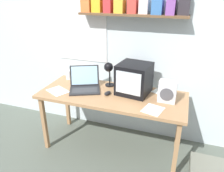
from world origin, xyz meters
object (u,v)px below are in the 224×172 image
object	(u,v)px
crt_monitor	(134,79)
open_notebook	(153,110)
desk_lamp	(109,70)
loose_paper_near_laptop	(164,93)
computer_mouse	(108,93)
floor_cushion	(210,172)
space_heater	(167,92)
printed_handout	(58,91)
laptop	(85,84)
juice_glass	(69,75)
corner_desk	(112,99)

from	to	relation	value
crt_monitor	open_notebook	xyz separation A→B (m)	(0.28, -0.32, -0.17)
desk_lamp	loose_paper_near_laptop	distance (m)	0.69
computer_mouse	floor_cushion	world-z (taller)	computer_mouse
crt_monitor	computer_mouse	xyz separation A→B (m)	(-0.27, -0.15, -0.16)
space_heater	open_notebook	distance (m)	0.27
printed_handout	loose_paper_near_laptop	world-z (taller)	same
crt_monitor	floor_cushion	size ratio (longest dim) A/B	0.95
laptop	juice_glass	world-z (taller)	laptop
corner_desk	floor_cushion	distance (m)	1.31
printed_handout	open_notebook	bearing A→B (deg)	-3.55
laptop	juice_glass	distance (m)	0.39
computer_mouse	loose_paper_near_laptop	distance (m)	0.65
desk_lamp	space_heater	distance (m)	0.73
printed_handout	computer_mouse	bearing A→B (deg)	10.50
crt_monitor	floor_cushion	bearing A→B (deg)	-6.36
open_notebook	loose_paper_near_laptop	bearing A→B (deg)	82.73
space_heater	juice_glass	bearing A→B (deg)	172.11
crt_monitor	floor_cushion	xyz separation A→B (m)	(0.93, -0.24, -0.86)
corner_desk	loose_paper_near_laptop	size ratio (longest dim) A/B	5.68
open_notebook	computer_mouse	bearing A→B (deg)	161.90
desk_lamp	juice_glass	size ratio (longest dim) A/B	2.59
crt_monitor	laptop	size ratio (longest dim) A/B	0.87
corner_desk	floor_cushion	bearing A→B (deg)	-5.84
desk_lamp	loose_paper_near_laptop	xyz separation A→B (m)	(0.65, 0.05, -0.23)
laptop	printed_handout	size ratio (longest dim) A/B	1.48
printed_handout	desk_lamp	bearing A→B (deg)	29.43
open_notebook	printed_handout	size ratio (longest dim) A/B	0.80
corner_desk	computer_mouse	world-z (taller)	computer_mouse
printed_handout	floor_cushion	bearing A→B (deg)	0.57
open_notebook	floor_cushion	bearing A→B (deg)	7.70
crt_monitor	computer_mouse	distance (m)	0.34
laptop	space_heater	world-z (taller)	laptop
open_notebook	floor_cushion	size ratio (longest dim) A/B	0.59
crt_monitor	printed_handout	size ratio (longest dim) A/B	1.28
crt_monitor	open_notebook	distance (m)	0.46
computer_mouse	floor_cushion	bearing A→B (deg)	-4.34
crt_monitor	loose_paper_near_laptop	bearing A→B (deg)	24.23
crt_monitor	floor_cushion	distance (m)	1.29
corner_desk	desk_lamp	world-z (taller)	desk_lamp
crt_monitor	juice_glass	world-z (taller)	crt_monitor
crt_monitor	loose_paper_near_laptop	xyz separation A→B (m)	(0.33, 0.10, -0.17)
computer_mouse	floor_cushion	size ratio (longest dim) A/B	0.27
juice_glass	open_notebook	bearing A→B (deg)	-20.74
desk_lamp	floor_cushion	xyz separation A→B (m)	(1.25, -0.28, -0.92)
crt_monitor	computer_mouse	bearing A→B (deg)	-143.50
printed_handout	crt_monitor	bearing A→B (deg)	16.59
corner_desk	crt_monitor	size ratio (longest dim) A/B	4.28
open_notebook	desk_lamp	bearing A→B (deg)	148.31
desk_lamp	loose_paper_near_laptop	world-z (taller)	desk_lamp
juice_glass	floor_cushion	size ratio (longest dim) A/B	0.30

